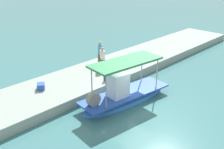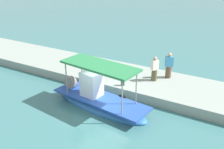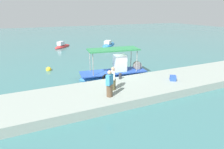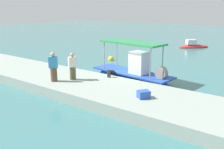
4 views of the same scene
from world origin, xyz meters
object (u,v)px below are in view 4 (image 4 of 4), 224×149
Objects in this scene: fisherman_by_crate at (73,68)px; main_fishing_boat at (133,74)px; fisherman_near_bollard at (53,68)px; cargo_crate at (144,94)px; mooring_bollard at (109,74)px; marker_buoy at (111,59)px; moored_boat_mid at (193,46)px.

main_fishing_boat is at bearing 63.81° from fisherman_by_crate.
fisherman_near_bollard reaches higher than cargo_crate.
fisherman_by_crate is at bearing 177.15° from cargo_crate.
marker_buoy is (-4.95, 6.76, -0.74)m from mooring_bollard.
fisherman_by_crate is 9.31m from marker_buoy.
fisherman_near_bollard is 22.06m from moored_boat_mid.
fisherman_by_crate is at bearing 54.58° from fisherman_near_bollard.
fisherman_by_crate is (-1.92, -3.91, 0.91)m from main_fishing_boat.
marker_buoy is at bearing 106.65° from fisherman_near_bollard.
main_fishing_boat is 5.30m from cargo_crate.
marker_buoy is (-5.42, 4.62, -0.35)m from main_fishing_boat.
cargo_crate is (3.73, -2.03, -0.06)m from mooring_bollard.
mooring_bollard is 19.36m from moored_boat_mid.
main_fishing_boat reaches higher than mooring_bollard.
main_fishing_boat is 13.43× the size of mooring_bollard.
main_fishing_boat reaches higher than fisherman_by_crate.
fisherman_by_crate is at bearing -90.27° from moored_boat_mid.
fisherman_near_bollard is 1.15m from fisherman_by_crate.
main_fishing_boat is at bearing -40.47° from marker_buoy.
main_fishing_boat is 2.22m from mooring_bollard.
mooring_bollard reaches higher than moored_boat_mid.
mooring_bollard is 0.85× the size of cargo_crate.
mooring_bollard is 4.25m from cargo_crate.
cargo_crate is at bearing -51.96° from main_fishing_boat.
moored_boat_mid is (0.10, 21.07, -1.20)m from fisherman_by_crate.
fisherman_by_crate is 3.47× the size of mooring_bollard.
mooring_bollard is (1.45, 1.78, -0.52)m from fisherman_by_crate.
main_fishing_boat is 17.26m from moored_boat_mid.
moored_boat_mid is at bearing 96.06° from main_fishing_boat.
moored_boat_mid is at bearing 89.73° from fisherman_by_crate.
fisherman_near_bollard reaches higher than mooring_bollard.
fisherman_near_bollard is at bearing -173.39° from cargo_crate.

